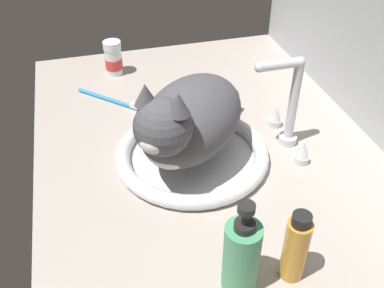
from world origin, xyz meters
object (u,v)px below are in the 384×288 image
(pill_bottle, at_px, (113,59))
(soap_pump_bottle, at_px, (241,256))
(sink_basin, at_px, (192,154))
(faucet, at_px, (288,111))
(cat, at_px, (187,121))
(amber_bottle, at_px, (296,248))
(toothbrush, at_px, (110,99))

(pill_bottle, distance_m, soap_pump_bottle, 0.75)
(sink_basin, bearing_deg, faucet, 90.00)
(cat, relative_size, amber_bottle, 2.44)
(faucet, xyz_separation_m, amber_bottle, (0.32, -0.13, -0.02))
(sink_basin, relative_size, pill_bottle, 3.40)
(soap_pump_bottle, bearing_deg, faucet, 145.17)
(toothbrush, bearing_deg, amber_bottle, 20.00)
(faucet, relative_size, amber_bottle, 1.56)
(soap_pump_bottle, height_order, amber_bottle, soap_pump_bottle)
(soap_pump_bottle, relative_size, amber_bottle, 1.30)
(sink_basin, distance_m, amber_bottle, 0.33)
(sink_basin, bearing_deg, amber_bottle, 13.46)
(faucet, distance_m, soap_pump_bottle, 0.39)
(amber_bottle, bearing_deg, pill_bottle, -165.90)
(pill_bottle, distance_m, toothbrush, 0.15)
(soap_pump_bottle, bearing_deg, pill_bottle, -172.31)
(soap_pump_bottle, bearing_deg, sink_basin, 178.23)
(pill_bottle, bearing_deg, sink_basin, 14.59)
(soap_pump_bottle, bearing_deg, amber_bottle, 87.26)
(cat, bearing_deg, sink_basin, 137.31)
(cat, bearing_deg, toothbrush, -156.57)
(sink_basin, xyz_separation_m, soap_pump_bottle, (0.32, -0.01, 0.05))
(faucet, height_order, toothbrush, faucet)
(sink_basin, height_order, amber_bottle, amber_bottle)
(faucet, distance_m, cat, 0.23)
(faucet, bearing_deg, sink_basin, -90.00)
(cat, xyz_separation_m, amber_bottle, (0.31, 0.09, -0.05))
(faucet, bearing_deg, toothbrush, -128.14)
(faucet, distance_m, amber_bottle, 0.35)
(toothbrush, bearing_deg, pill_bottle, 167.87)
(amber_bottle, bearing_deg, soap_pump_bottle, -92.74)
(pill_bottle, height_order, amber_bottle, amber_bottle)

